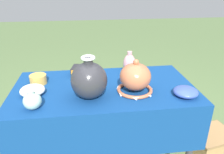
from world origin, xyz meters
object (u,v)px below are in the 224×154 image
at_px(mosaic_tile_box, 80,71).
at_px(bowl_shallow_ivory, 32,90).
at_px(pot_squat_ochre, 38,79).
at_px(jar_round_celadon, 32,101).
at_px(vase_tall_bulbous, 89,80).
at_px(vase_dome_bell, 135,79).
at_px(jar_round_rose, 129,63).
at_px(wooden_crate, 210,143).
at_px(bowl_shallow_cobalt, 186,92).

height_order(mosaic_tile_box, bowl_shallow_ivory, mosaic_tile_box).
bearing_deg(mosaic_tile_box, pot_squat_ochre, -145.92).
bearing_deg(jar_round_celadon, pot_squat_ochre, 94.81).
bearing_deg(vase_tall_bulbous, vase_dome_bell, 6.87).
height_order(jar_round_rose, bowl_shallow_ivory, jar_round_rose).
bearing_deg(pot_squat_ochre, wooden_crate, -2.92).
distance_m(vase_dome_bell, bowl_shallow_ivory, 0.63).
bearing_deg(mosaic_tile_box, vase_tall_bulbous, -68.25).
distance_m(vase_tall_bulbous, jar_round_celadon, 0.33).
relative_size(jar_round_rose, wooden_crate, 0.43).
height_order(vase_tall_bulbous, bowl_shallow_cobalt, vase_tall_bulbous).
height_order(vase_tall_bulbous, jar_round_rose, vase_tall_bulbous).
relative_size(bowl_shallow_cobalt, wooden_crate, 0.38).
xyz_separation_m(vase_dome_bell, mosaic_tile_box, (-0.35, 0.31, -0.06)).
xyz_separation_m(bowl_shallow_ivory, wooden_crate, (1.34, 0.09, -0.64)).
height_order(vase_tall_bulbous, pot_squat_ochre, vase_tall_bulbous).
bearing_deg(pot_squat_ochre, jar_round_rose, 9.02).
xyz_separation_m(bowl_shallow_ivory, bowl_shallow_cobalt, (0.92, -0.14, -0.00)).
xyz_separation_m(vase_dome_bell, bowl_shallow_ivory, (-0.63, 0.04, -0.06)).
bearing_deg(bowl_shallow_cobalt, wooden_crate, 28.69).
bearing_deg(bowl_shallow_ivory, jar_round_celadon, -78.21).
height_order(mosaic_tile_box, wooden_crate, mosaic_tile_box).
bearing_deg(jar_round_celadon, bowl_shallow_ivory, 101.79).
xyz_separation_m(jar_round_celadon, wooden_crate, (1.30, 0.26, -0.66)).
xyz_separation_m(jar_round_rose, wooden_crate, (0.68, -0.17, -0.68)).
relative_size(bowl_shallow_ivory, bowl_shallow_cobalt, 1.01).
height_order(vase_tall_bulbous, bowl_shallow_ivory, vase_tall_bulbous).
distance_m(jar_round_celadon, bowl_shallow_ivory, 0.17).
xyz_separation_m(vase_tall_bulbous, bowl_shallow_ivory, (-0.35, 0.07, -0.08)).
relative_size(vase_tall_bulbous, bowl_shallow_cobalt, 1.73).
relative_size(vase_dome_bell, bowl_shallow_ivory, 1.58).
bearing_deg(pot_squat_ochre, vase_dome_bell, -17.55).
distance_m(mosaic_tile_box, jar_round_rose, 0.37).
height_order(jar_round_rose, bowl_shallow_cobalt, jar_round_rose).
height_order(vase_tall_bulbous, jar_round_celadon, vase_tall_bulbous).
relative_size(mosaic_tile_box, pot_squat_ochre, 1.28).
height_order(vase_dome_bell, jar_round_rose, vase_dome_bell).
distance_m(vase_dome_bell, jar_round_celadon, 0.61).
distance_m(vase_dome_bell, jar_round_rose, 0.30).
distance_m(vase_tall_bulbous, jar_round_rose, 0.46).
distance_m(jar_round_celadon, pot_squat_ochre, 0.32).
distance_m(mosaic_tile_box, bowl_shallow_cobalt, 0.76).
height_order(bowl_shallow_ivory, wooden_crate, bowl_shallow_ivory).
distance_m(jar_round_celadon, wooden_crate, 1.48).
distance_m(bowl_shallow_ivory, wooden_crate, 1.48).
relative_size(jar_round_rose, jar_round_celadon, 1.55).
distance_m(jar_round_rose, wooden_crate, 0.98).
xyz_separation_m(mosaic_tile_box, bowl_shallow_cobalt, (0.64, -0.41, -0.00)).
bearing_deg(mosaic_tile_box, vase_dome_bell, -30.23).
distance_m(vase_dome_bell, wooden_crate, 1.00).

